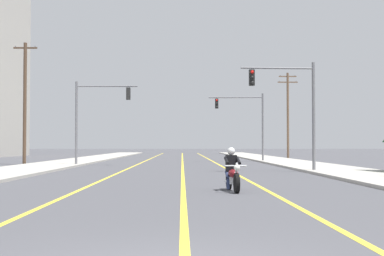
{
  "coord_description": "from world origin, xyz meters",
  "views": [
    {
      "loc": [
        0.23,
        -6.55,
        1.54
      ],
      "look_at": [
        0.76,
        22.94,
        2.45
      ],
      "focal_mm": 51.26,
      "sensor_mm": 36.0,
      "label": 1
    }
  ],
  "objects_px": {
    "motorcycle_with_rider": "(232,174)",
    "traffic_signal_near_right": "(293,100)",
    "traffic_signal_near_left": "(94,110)",
    "traffic_signal_mid_right": "(247,117)",
    "utility_pole_left_near": "(25,101)",
    "utility_pole_right_far": "(288,112)"
  },
  "relations": [
    {
      "from": "traffic_signal_near_left",
      "to": "utility_pole_left_near",
      "type": "height_order",
      "value": "utility_pole_left_near"
    },
    {
      "from": "traffic_signal_near_right",
      "to": "traffic_signal_near_left",
      "type": "bearing_deg",
      "value": 142.68
    },
    {
      "from": "motorcycle_with_rider",
      "to": "utility_pole_right_far",
      "type": "height_order",
      "value": "utility_pole_right_far"
    },
    {
      "from": "motorcycle_with_rider",
      "to": "traffic_signal_mid_right",
      "type": "bearing_deg",
      "value": 82.31
    },
    {
      "from": "traffic_signal_mid_right",
      "to": "utility_pole_left_near",
      "type": "bearing_deg",
      "value": -157.61
    },
    {
      "from": "traffic_signal_near_right",
      "to": "utility_pole_right_far",
      "type": "distance_m",
      "value": 31.36
    },
    {
      "from": "traffic_signal_near_left",
      "to": "utility_pole_left_near",
      "type": "bearing_deg",
      "value": 161.55
    },
    {
      "from": "motorcycle_with_rider",
      "to": "traffic_signal_near_right",
      "type": "xyz_separation_m",
      "value": [
        4.55,
        12.28,
        3.47
      ]
    },
    {
      "from": "traffic_signal_near_left",
      "to": "motorcycle_with_rider",
      "type": "bearing_deg",
      "value": -69.65
    },
    {
      "from": "utility_pole_left_near",
      "to": "utility_pole_right_far",
      "type": "xyz_separation_m",
      "value": [
        23.99,
        19.27,
        0.32
      ]
    },
    {
      "from": "traffic_signal_near_left",
      "to": "traffic_signal_mid_right",
      "type": "height_order",
      "value": "same"
    },
    {
      "from": "utility_pole_left_near",
      "to": "traffic_signal_mid_right",
      "type": "bearing_deg",
      "value": 22.39
    },
    {
      "from": "traffic_signal_near_left",
      "to": "utility_pole_right_far",
      "type": "height_order",
      "value": "utility_pole_right_far"
    },
    {
      "from": "traffic_signal_mid_right",
      "to": "utility_pole_right_far",
      "type": "xyz_separation_m",
      "value": [
        6.03,
        11.87,
        1.09
      ]
    },
    {
      "from": "traffic_signal_near_right",
      "to": "utility_pole_right_far",
      "type": "xyz_separation_m",
      "value": [
        5.7,
        30.81,
        1.14
      ]
    },
    {
      "from": "traffic_signal_near_right",
      "to": "utility_pole_right_far",
      "type": "relative_size",
      "value": 0.64
    },
    {
      "from": "motorcycle_with_rider",
      "to": "traffic_signal_near_left",
      "type": "xyz_separation_m",
      "value": [
        -8.14,
        21.95,
        3.49
      ]
    },
    {
      "from": "utility_pole_right_far",
      "to": "traffic_signal_near_left",
      "type": "bearing_deg",
      "value": -131.03
    },
    {
      "from": "traffic_signal_near_left",
      "to": "traffic_signal_mid_right",
      "type": "relative_size",
      "value": 1.0
    },
    {
      "from": "traffic_signal_mid_right",
      "to": "utility_pole_left_near",
      "type": "height_order",
      "value": "utility_pole_left_near"
    },
    {
      "from": "utility_pole_left_near",
      "to": "utility_pole_right_far",
      "type": "relative_size",
      "value": 0.97
    },
    {
      "from": "traffic_signal_mid_right",
      "to": "utility_pole_right_far",
      "type": "distance_m",
      "value": 13.36
    }
  ]
}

